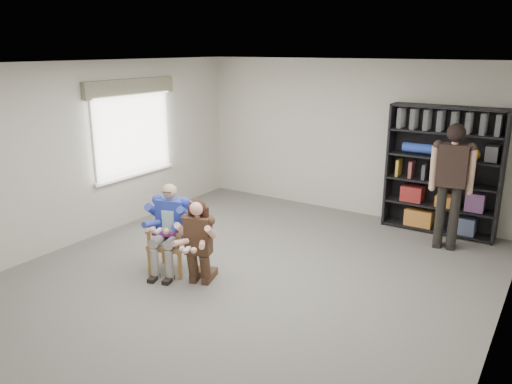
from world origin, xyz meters
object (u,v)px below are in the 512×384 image
Objects in this scene: seated_man at (170,228)px; standing_man at (450,188)px; armchair at (170,238)px; bookshelf at (443,171)px; kneeling_woman at (198,243)px.

standing_man is at bearing 26.60° from seated_man.
armchair is 0.46× the size of bookshelf.
armchair is 4.52m from bookshelf.
kneeling_woman is at bearing -120.15° from bookshelf.
seated_man reaches higher than kneeling_woman.
seated_man reaches higher than armchair.
seated_man is at bearing -127.34° from bookshelf.
seated_man is 0.59m from kneeling_woman.
standing_man is at bearing 33.89° from kneeling_woman.
bookshelf reaches higher than kneeling_woman.
armchair is at bearing -143.29° from standing_man.
bookshelf is (2.72, 3.57, 0.57)m from armchair.
kneeling_woman is at bearing -136.00° from standing_man.
seated_man is 4.51m from bookshelf.
bookshelf is 1.09× the size of standing_man.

